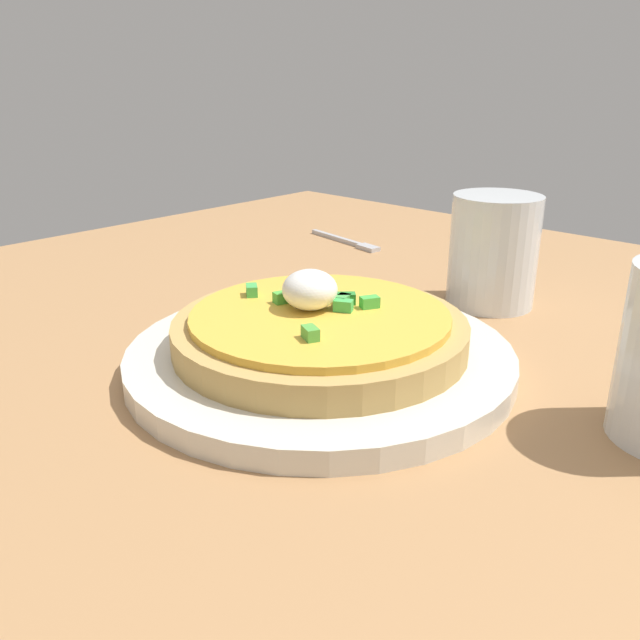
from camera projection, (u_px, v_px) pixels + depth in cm
name	position (u px, v px, depth cm)	size (l,w,h in cm)	color
dining_table	(385.00, 332.00, 56.07)	(96.91, 81.42, 2.65)	#AA7B4E
plate	(320.00, 357.00, 45.96)	(26.94, 26.94, 1.59)	silver
pizza	(320.00, 329.00, 45.23)	(20.40, 20.40, 5.35)	tan
cup_far	(493.00, 254.00, 57.26)	(7.64, 7.64, 9.78)	silver
fork	(349.00, 242.00, 79.13)	(12.02, 2.97, 0.50)	#B7B7BC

